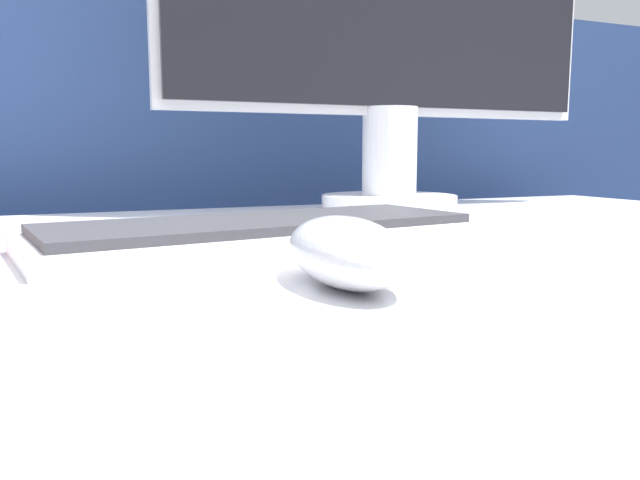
% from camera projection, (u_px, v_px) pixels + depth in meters
% --- Properties ---
extents(partition_panel, '(5.00, 0.03, 1.13)m').
position_uv_depth(partition_panel, '(171.00, 327.00, 1.05)').
color(partition_panel, navy).
rests_on(partition_panel, ground_plane).
extents(computer_mouse_near, '(0.06, 0.13, 0.04)m').
position_uv_depth(computer_mouse_near, '(345.00, 252.00, 0.38)').
color(computer_mouse_near, silver).
rests_on(computer_mouse_near, desk).
extents(keyboard, '(0.41, 0.20, 0.02)m').
position_uv_depth(keyboard, '(262.00, 233.00, 0.55)').
color(keyboard, white).
rests_on(keyboard, desk).
extents(monitor, '(0.67, 0.20, 0.46)m').
position_uv_depth(monitor, '(391.00, 26.00, 0.88)').
color(monitor, white).
rests_on(monitor, desk).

